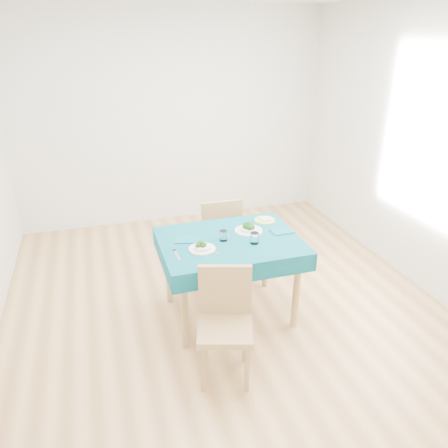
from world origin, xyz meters
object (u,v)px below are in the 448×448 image
object	(u,v)px
chair_near	(225,322)
bowl_far	(249,227)
side_plate	(265,220)
chair_far	(217,224)
table	(230,278)
bowl_near	(202,246)

from	to	relation	value
chair_near	bowl_far	bearing A→B (deg)	77.63
bowl_far	side_plate	bearing A→B (deg)	37.71
chair_near	side_plate	bearing A→B (deg)	72.58
chair_far	side_plate	distance (m)	0.68
chair_near	side_plate	xyz separation A→B (m)	(0.71, 1.03, 0.27)
table	bowl_near	size ratio (longest dim) A/B	5.36
chair_far	side_plate	size ratio (longest dim) A/B	5.33
chair_near	bowl_near	xyz separation A→B (m)	(-0.00, 0.63, 0.30)
table	chair_near	bearing A→B (deg)	-110.26
table	chair_near	size ratio (longest dim) A/B	1.20
chair_far	side_plate	xyz separation A→B (m)	(0.31, -0.56, 0.24)
bowl_near	bowl_far	distance (m)	0.53
chair_near	chair_far	distance (m)	1.64
side_plate	chair_far	bearing A→B (deg)	118.57
table	side_plate	world-z (taller)	side_plate
table	chair_far	size ratio (longest dim) A/B	1.13
chair_near	side_plate	world-z (taller)	chair_near
chair_near	bowl_far	size ratio (longest dim) A/B	3.99
chair_far	bowl_far	size ratio (longest dim) A/B	4.26
bowl_far	table	bearing A→B (deg)	-152.06
bowl_far	chair_far	bearing A→B (deg)	96.19
table	chair_near	distance (m)	0.80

